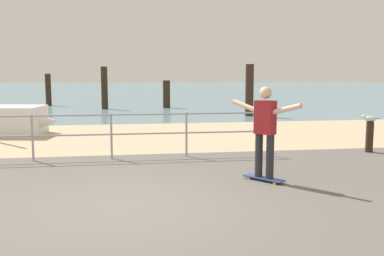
{
  "coord_description": "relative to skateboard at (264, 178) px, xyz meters",
  "views": [
    {
      "loc": [
        -0.1,
        -6.54,
        2.04
      ],
      "look_at": [
        1.19,
        2.0,
        0.9
      ],
      "focal_mm": 41.88,
      "sensor_mm": 36.0,
      "label": 1
    }
  ],
  "objects": [
    {
      "name": "ground_plane",
      "position": [
        -2.38,
        -2.12,
        -0.07
      ],
      "size": [
        24.0,
        10.0,
        0.04
      ],
      "primitive_type": "cube",
      "color": "#605B56",
      "rests_on": "ground"
    },
    {
      "name": "beach_strip",
      "position": [
        -2.38,
        5.88,
        -0.07
      ],
      "size": [
        24.0,
        6.0,
        0.04
      ],
      "primitive_type": "cube",
      "color": "tan",
      "rests_on": "ground"
    },
    {
      "name": "sea_surface",
      "position": [
        -2.38,
        33.88,
        -0.07
      ],
      "size": [
        72.0,
        50.0,
        0.04
      ],
      "primitive_type": "cube",
      "color": "slate",
      "rests_on": "ground"
    },
    {
      "name": "skateboard",
      "position": [
        0.0,
        0.0,
        0.0
      ],
      "size": [
        0.65,
        0.75,
        0.08
      ],
      "color": "#334C8C",
      "rests_on": "ground"
    },
    {
      "name": "skateboarder",
      "position": [
        -0.0,
        -0.0,
        0.95
      ],
      "size": [
        0.97,
        1.19,
        1.65
      ],
      "color": "#26262B",
      "rests_on": "skateboard"
    },
    {
      "name": "bollard_short",
      "position": [
        3.43,
        2.38,
        0.32
      ],
      "size": [
        0.18,
        0.18,
        0.77
      ],
      "primitive_type": "cylinder",
      "color": "#332319",
      "rests_on": "ground"
    },
    {
      "name": "seagull",
      "position": [
        3.41,
        2.38,
        0.78
      ],
      "size": [
        0.49,
        0.15,
        0.18
      ],
      "color": "white",
      "rests_on": "bollard_short"
    },
    {
      "name": "groyne_post_1",
      "position": [
        -6.65,
        18.06,
        0.82
      ],
      "size": [
        0.31,
        0.31,
        1.78
      ],
      "primitive_type": "cylinder",
      "color": "#332319",
      "rests_on": "ground"
    },
    {
      "name": "groyne_post_2",
      "position": [
        -3.48,
        15.41,
        1.01
      ],
      "size": [
        0.33,
        0.33,
        2.16
      ],
      "primitive_type": "cylinder",
      "color": "#332319",
      "rests_on": "ground"
    },
    {
      "name": "groyne_post_3",
      "position": [
        -0.31,
        15.67,
        0.66
      ],
      "size": [
        0.38,
        0.38,
        1.45
      ],
      "primitive_type": "cylinder",
      "color": "#332319",
      "rests_on": "ground"
    },
    {
      "name": "groyne_post_4",
      "position": [
        2.87,
        11.11,
        1.06
      ],
      "size": [
        0.36,
        0.36,
        2.25
      ],
      "primitive_type": "cylinder",
      "color": "#332319",
      "rests_on": "ground"
    }
  ]
}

